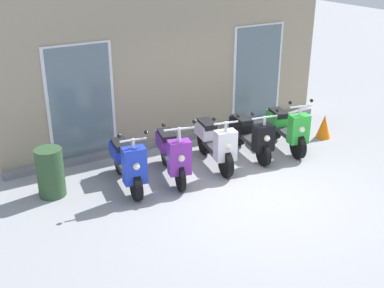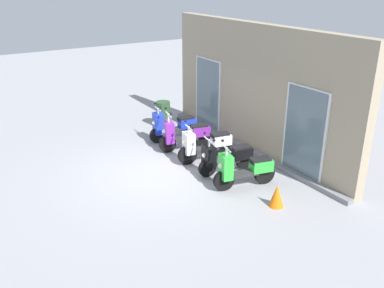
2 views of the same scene
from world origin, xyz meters
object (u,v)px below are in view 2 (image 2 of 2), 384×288
at_px(scooter_black, 226,157).
at_px(trash_bin, 163,114).
at_px(scooter_blue, 173,126).
at_px(scooter_purple, 185,134).
at_px(traffic_cone, 277,196).
at_px(scooter_white, 206,145).
at_px(scooter_green, 244,169).

bearing_deg(scooter_black, trash_bin, 175.35).
bearing_deg(scooter_black, scooter_blue, -179.46).
xyz_separation_m(scooter_purple, scooter_black, (1.83, 0.11, -0.05)).
bearing_deg(scooter_blue, traffic_cone, -0.43).
xyz_separation_m(scooter_white, scooter_green, (1.71, -0.06, -0.02)).
distance_m(scooter_blue, scooter_black, 2.67).
relative_size(scooter_white, scooter_green, 1.03).
xyz_separation_m(scooter_blue, traffic_cone, (4.59, -0.03, -0.20)).
height_order(scooter_black, trash_bin, scooter_black).
xyz_separation_m(scooter_black, scooter_green, (0.83, -0.10, 0.01)).
bearing_deg(scooter_black, scooter_purple, -176.44).
distance_m(scooter_purple, trash_bin, 2.14).
xyz_separation_m(scooter_white, traffic_cone, (2.80, -0.02, -0.21)).
height_order(scooter_purple, traffic_cone, scooter_purple).
bearing_deg(scooter_blue, scooter_black, 0.54).
height_order(scooter_black, traffic_cone, scooter_black).
relative_size(scooter_black, trash_bin, 1.80).
relative_size(scooter_green, traffic_cone, 2.99).
xyz_separation_m(scooter_black, traffic_cone, (1.92, -0.06, -0.18)).
bearing_deg(scooter_blue, scooter_purple, -5.98).
bearing_deg(scooter_white, trash_bin, 173.33).
bearing_deg(trash_bin, scooter_white, -6.67).
relative_size(scooter_purple, scooter_white, 0.97).
bearing_deg(scooter_white, scooter_purple, -175.39).
distance_m(scooter_black, traffic_cone, 1.93).
xyz_separation_m(scooter_white, trash_bin, (-3.04, 0.36, -0.05)).
relative_size(scooter_green, trash_bin, 1.82).
bearing_deg(scooter_white, scooter_green, -2.03).
relative_size(scooter_white, traffic_cone, 3.08).
distance_m(scooter_black, scooter_green, 0.84).
bearing_deg(scooter_green, scooter_purple, -179.65).
distance_m(scooter_blue, scooter_white, 1.79).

